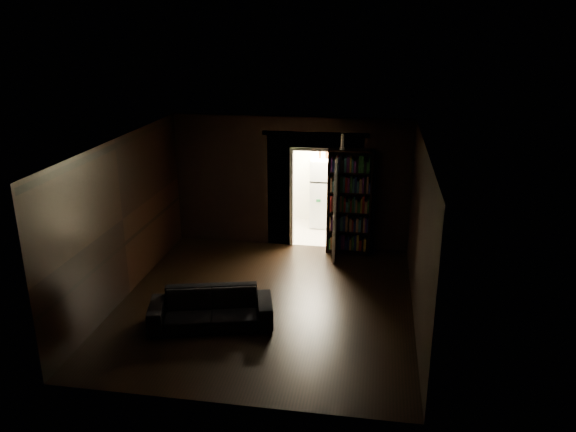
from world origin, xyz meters
TOP-DOWN VIEW (x-y plane):
  - ground at (0.00, 0.00)m, footprint 5.50×5.50m
  - room_walls at (-0.01, 1.07)m, footprint 5.02×5.61m
  - kitchen_alcove at (0.50, 3.87)m, footprint 2.20×1.80m
  - sofa at (-0.72, -0.84)m, footprint 2.09×1.30m
  - bookshelf at (1.25, 2.55)m, footprint 0.94×0.47m
  - refrigerator at (0.65, 4.11)m, footprint 0.91×0.87m
  - door at (0.99, 2.31)m, footprint 0.08×0.85m
  - figurine at (1.07, 2.54)m, footprint 0.11×0.11m
  - bottles at (0.70, 4.02)m, footprint 0.64×0.14m

SIDE VIEW (x-z plane):
  - ground at x=0.00m, z-range 0.00..0.00m
  - sofa at x=-0.72m, z-range 0.00..0.75m
  - refrigerator at x=0.65m, z-range 0.00..1.65m
  - door at x=0.99m, z-range 0.00..2.05m
  - bookshelf at x=1.25m, z-range 0.00..2.20m
  - kitchen_alcove at x=0.50m, z-range -0.09..2.51m
  - room_walls at x=-0.01m, z-range 0.26..3.10m
  - bottles at x=0.70m, z-range 1.65..1.91m
  - figurine at x=1.07m, z-range 2.20..2.52m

